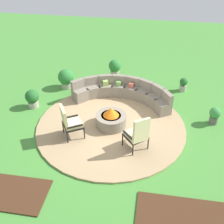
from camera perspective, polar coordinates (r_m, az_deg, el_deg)
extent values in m
plane|color=#478C38|center=(9.29, -0.20, -2.97)|extent=(24.00, 24.00, 0.00)
cylinder|color=tan|center=(9.27, -0.20, -2.83)|extent=(4.90, 4.90, 0.06)
cube|color=#472B19|center=(7.81, -21.03, -14.99)|extent=(2.16, 1.10, 0.04)
cube|color=#472B19|center=(7.10, 14.27, -20.00)|extent=(2.16, 1.10, 0.04)
cylinder|color=gray|center=(9.13, -0.20, -1.68)|extent=(1.00, 1.00, 0.40)
cylinder|color=black|center=(9.03, -0.20, -0.81)|extent=(0.65, 0.65, 0.06)
cone|color=orange|center=(8.93, -0.21, 0.08)|extent=(0.52, 0.52, 0.28)
cube|color=gray|center=(9.87, 10.29, 0.97)|extent=(0.65, 0.67, 0.45)
cube|color=gray|center=(9.73, 11.26, 3.05)|extent=(0.40, 0.52, 0.33)
cube|color=gray|center=(10.19, 8.57, 2.35)|extent=(0.68, 0.68, 0.45)
cube|color=gray|center=(10.08, 9.35, 4.47)|extent=(0.48, 0.47, 0.33)
cube|color=gray|center=(10.44, 6.42, 3.43)|extent=(0.67, 0.64, 0.45)
cube|color=gray|center=(10.36, 6.99, 5.58)|extent=(0.53, 0.39, 0.33)
cube|color=gray|center=(10.62, 3.97, 4.16)|extent=(0.61, 0.56, 0.45)
cube|color=gray|center=(10.55, 4.33, 6.34)|extent=(0.54, 0.28, 0.33)
cube|color=gray|center=(10.72, 1.35, 4.55)|extent=(0.52, 0.46, 0.45)
cube|color=gray|center=(10.65, 1.48, 6.74)|extent=(0.52, 0.17, 0.33)
cube|color=gray|center=(10.73, -1.34, 4.57)|extent=(0.62, 0.57, 0.45)
cube|color=gray|center=(10.66, -1.44, 6.76)|extent=(0.54, 0.29, 0.33)
cube|color=gray|center=(10.65, -3.98, 4.23)|extent=(0.67, 0.65, 0.45)
cube|color=gray|center=(10.57, -4.31, 6.41)|extent=(0.52, 0.40, 0.33)
cube|color=gray|center=(10.48, -6.46, 3.54)|extent=(0.68, 0.68, 0.45)
cube|color=gray|center=(10.39, -7.02, 5.70)|extent=(0.47, 0.48, 0.33)
cube|color=#93B756|center=(10.52, -1.34, 5.94)|extent=(0.24, 0.22, 0.19)
cube|color=#70A34C|center=(10.52, 1.33, 5.84)|extent=(0.18, 0.16, 0.16)
cube|color=#BC5B47|center=(10.43, 3.94, 5.48)|extent=(0.20, 0.18, 0.16)
cylinder|color=black|center=(9.06, -6.70, -2.36)|extent=(0.04, 0.04, 0.38)
cylinder|color=black|center=(8.64, -5.67, -4.42)|extent=(0.04, 0.04, 0.38)
cylinder|color=black|center=(8.98, -9.94, -3.10)|extent=(0.04, 0.04, 0.38)
cylinder|color=black|center=(8.56, -9.08, -5.22)|extent=(0.04, 0.04, 0.38)
cube|color=black|center=(8.67, -7.96, -2.64)|extent=(0.79, 0.79, 0.05)
cube|color=beige|center=(8.63, -8.00, -2.27)|extent=(0.72, 0.73, 0.09)
cube|color=beige|center=(8.42, -9.75, -1.07)|extent=(0.37, 0.56, 0.70)
cube|color=black|center=(8.80, -8.48, -0.97)|extent=(0.44, 0.29, 0.04)
cube|color=black|center=(8.39, -7.56, -2.93)|extent=(0.44, 0.29, 0.04)
cylinder|color=black|center=(8.39, 2.17, -5.68)|extent=(0.04, 0.04, 0.38)
cylinder|color=black|center=(8.63, 5.21, -4.46)|extent=(0.04, 0.04, 0.38)
cylinder|color=black|center=(8.06, 4.26, -7.82)|extent=(0.04, 0.04, 0.38)
cylinder|color=black|center=(8.31, 7.37, -6.47)|extent=(0.04, 0.04, 0.38)
cube|color=black|center=(8.20, 4.83, -4.95)|extent=(0.81, 0.81, 0.05)
cube|color=beige|center=(8.16, 4.85, -4.57)|extent=(0.75, 0.75, 0.09)
cube|color=beige|center=(7.81, 6.00, -3.81)|extent=(0.47, 0.49, 0.76)
cube|color=black|center=(8.00, 3.34, -4.83)|extent=(0.35, 0.41, 0.04)
cube|color=black|center=(8.24, 6.35, -3.62)|extent=(0.35, 0.41, 0.04)
cylinder|color=#605B56|center=(9.95, 19.98, -1.52)|extent=(0.28, 0.28, 0.27)
sphere|color=#3D8E42|center=(9.79, 20.32, -0.15)|extent=(0.38, 0.38, 0.38)
sphere|color=yellow|center=(9.76, 20.64, 0.17)|extent=(0.13, 0.13, 0.13)
cylinder|color=#A89E8E|center=(10.58, -15.75, 1.60)|extent=(0.37, 0.37, 0.24)
sphere|color=#236028|center=(10.42, -16.03, 3.08)|extent=(0.49, 0.49, 0.49)
sphere|color=#DB337A|center=(10.35, -15.83, 3.49)|extent=(0.17, 0.17, 0.17)
cylinder|color=#A89E8E|center=(11.52, 14.24, 4.80)|extent=(0.27, 0.27, 0.25)
sphere|color=#236028|center=(11.39, 14.43, 5.98)|extent=(0.31, 0.31, 0.31)
cylinder|color=#A89E8E|center=(11.55, -9.24, 5.52)|extent=(0.43, 0.43, 0.24)
sphere|color=#2D7A33|center=(11.38, -9.40, 7.07)|extent=(0.62, 0.62, 0.62)
cylinder|color=#A89E8E|center=(12.22, 0.58, 7.90)|extent=(0.37, 0.37, 0.30)
sphere|color=#2D7A33|center=(12.06, 0.59, 9.41)|extent=(0.53, 0.53, 0.53)
sphere|color=#E55638|center=(12.01, 0.86, 9.79)|extent=(0.17, 0.17, 0.17)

